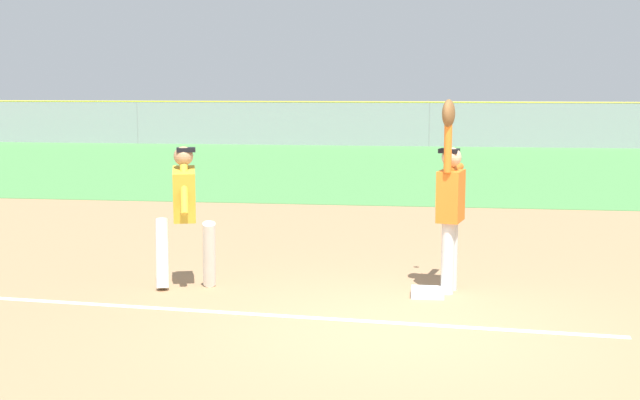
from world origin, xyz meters
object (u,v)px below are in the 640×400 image
Objects in this scene: runner at (185,207)px; parked_car_tan at (458,125)px; baseball at (448,118)px; parked_car_blue at (573,126)px; first_base at (428,292)px; fielder at (450,199)px; parked_car_black at (357,125)px.

parked_car_tan is at bearing 65.20° from runner.
baseball is 0.02× the size of parked_car_blue.
parked_car_blue is at bearing 78.24° from first_base.
baseball is (-0.04, 0.37, 0.92)m from fielder.
parked_car_blue is at bearing 55.70° from runner.
runner reaches higher than parked_car_tan.
runner reaches higher than parked_car_blue.
runner is 23.24× the size of baseball.
runner is (-2.90, -0.05, 0.96)m from first_base.
runner is at bearing -85.78° from parked_car_black.
parked_car_black is at bearing 179.62° from parked_car_tan.
first_base is at bearing 53.74° from fielder.
first_base is 5.14× the size of baseball.
runner is 29.12m from parked_car_tan.
baseball reaches higher than first_base.
parked_car_blue is at bearing -89.01° from fielder.
parked_car_black reaches higher than first_base.
runner is at bearing -101.78° from parked_car_blue.
runner reaches higher than parked_car_black.
baseball is at bearing -5.64° from runner.
fielder is 0.50× the size of parked_car_blue.
runner is 28.91m from parked_car_black.
parked_car_tan and parked_car_blue have the same top height.
runner is 0.39× the size of parked_car_tan.
parked_car_tan is (0.69, 28.59, -0.45)m from fielder.
baseball is 0.02× the size of parked_car_black.
fielder is at bearing -79.54° from parked_car_black.
fielder is 0.99m from baseball.
parked_car_tan is 5.15m from parked_car_blue.
parked_car_black is (-3.65, 28.85, 0.63)m from first_base.
parked_car_black is (-3.90, 28.63, -0.45)m from fielder.
runner is at bearing -97.45° from parked_car_tan.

